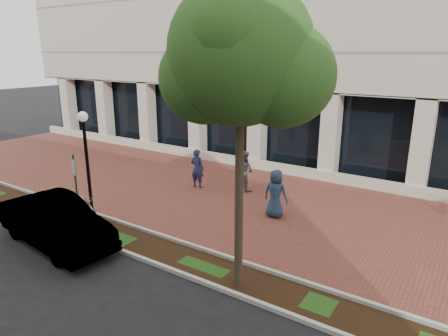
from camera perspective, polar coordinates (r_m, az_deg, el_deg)
The scene contains 13 objects.
ground at distance 16.96m, azimuth 2.49°, elevation -4.62°, with size 120.00×120.00×0.00m, color black.
brick_plaza at distance 16.95m, azimuth 2.49°, elevation -4.60°, with size 40.00×9.00×0.01m, color brown.
planting_strip at distance 13.13m, azimuth -9.68°, elevation -11.39°, with size 40.00×1.50×0.01m, color black.
curb_plaza_side at distance 13.59m, azimuth -7.51°, elevation -10.01°, with size 40.00×0.12×0.12m, color beige.
curb_street_side at distance 12.64m, azimuth -12.06°, elevation -12.41°, with size 40.00×0.12×0.12m, color beige.
parking_sign at distance 15.29m, azimuth -20.50°, elevation -1.62°, with size 0.34×0.07×2.56m.
lamppost at distance 15.12m, azimuth -18.98°, elevation 1.03°, with size 0.36×0.36×4.06m.
street_tree at distance 9.43m, azimuth 2.76°, elevation 14.82°, with size 4.04×3.37×7.72m.
locked_bicycle at distance 15.96m, azimuth -19.17°, elevation -4.98°, with size 0.67×1.92×1.01m, color #B7B8BC.
pedestrian_left at distance 18.27m, azimuth -3.84°, elevation -0.07°, with size 0.66×0.44×1.82m, color #202251.
pedestrian_mid at distance 17.91m, azimuth 2.91°, elevation -0.38°, with size 0.89×0.69×1.83m, color #5D5D62.
pedestrian_right at distance 15.11m, azimuth 7.37°, elevation -3.65°, with size 0.91×0.59×1.86m, color navy.
sedan_near_curb at distance 14.04m, azimuth -22.91°, elevation -7.12°, with size 1.65×4.73×1.56m, color #B4B4B9.
Camera 1 is at (8.12, -13.60, 6.06)m, focal length 32.00 mm.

